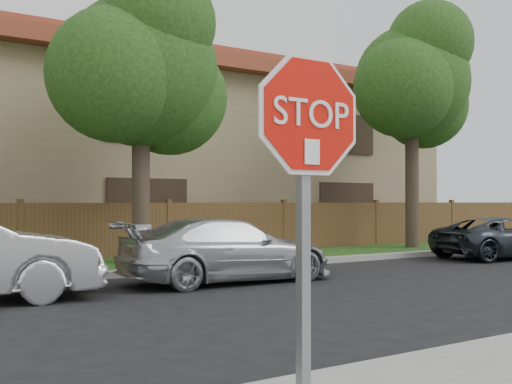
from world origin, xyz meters
TOP-DOWN VIEW (x-y plane):
  - far_curb at (0.00, 8.15)m, footprint 70.00×0.30m
  - grass_strip at (0.00, 9.80)m, footprint 70.00×3.00m
  - fence at (0.00, 11.40)m, footprint 70.00×0.12m
  - tree_mid at (2.52, 9.57)m, footprint 4.80×3.90m
  - tree_right at (12.02, 9.57)m, footprint 4.80×3.90m
  - stop_sign at (-0.80, -1.48)m, footprint 1.01×0.13m
  - sedan_right at (3.02, 6.26)m, footprint 4.50×1.91m
  - sedan_far_right at (12.26, 6.44)m, footprint 4.49×2.59m

SIDE VIEW (x-z plane):
  - grass_strip at x=0.00m, z-range 0.00..0.12m
  - far_curb at x=0.00m, z-range 0.00..0.15m
  - sedan_far_right at x=12.26m, z-range 0.00..1.18m
  - sedan_right at x=3.02m, z-range 0.00..1.30m
  - fence at x=0.00m, z-range 0.00..1.60m
  - stop_sign at x=-0.80m, z-range 0.55..3.11m
  - tree_mid at x=2.52m, z-range 1.20..8.55m
  - tree_right at x=12.02m, z-range 1.47..9.67m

